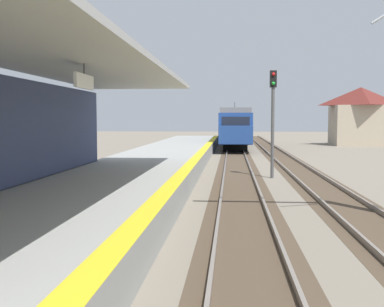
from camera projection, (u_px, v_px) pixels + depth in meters
The scene contains 6 objects.
station_platform at pixel (118, 187), 16.77m from camera, with size 5.00×80.00×0.91m.
track_pair_nearest_platform at pixel (239, 184), 20.41m from camera, with size 2.34×120.00×0.16m.
track_pair_middle at pixel (319, 185), 20.13m from camera, with size 2.34×120.00×0.16m.
approaching_train at pixel (235, 126), 47.91m from camera, with size 2.93×19.60×4.76m.
rail_signal_post at pixel (273, 112), 22.67m from camera, with size 0.32×0.34×5.20m.
distant_trackside_house at pixel (360, 115), 51.78m from camera, with size 6.60×5.28×6.40m.
Camera 1 is at (1.52, -0.36, 2.86)m, focal length 43.92 mm.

